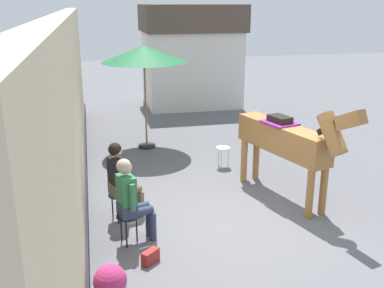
{
  "coord_description": "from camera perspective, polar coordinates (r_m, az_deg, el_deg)",
  "views": [
    {
      "loc": [
        -2.2,
        -6.6,
        3.58
      ],
      "look_at": [
        -0.4,
        1.2,
        1.05
      ],
      "focal_mm": 42.17,
      "sensor_mm": 36.0,
      "label": 1
    }
  ],
  "objects": [
    {
      "name": "saddled_horse_center",
      "position": [
        8.44,
        11.91,
        0.48
      ],
      "size": [
        1.1,
        2.92,
        2.06
      ],
      "color": "#9E6B38",
      "rests_on": "ground_plane"
    },
    {
      "name": "seated_visitor_near",
      "position": [
        6.9,
        -7.77,
        -6.6
      ],
      "size": [
        0.61,
        0.48,
        1.39
      ],
      "color": "black",
      "rests_on": "ground_plane"
    },
    {
      "name": "cafe_parasol",
      "position": [
        11.19,
        -6.09,
        11.2
      ],
      "size": [
        2.1,
        2.1,
        2.58
      ],
      "color": "black",
      "rests_on": "ground_plane"
    },
    {
      "name": "ground_plane",
      "position": [
        10.48,
        -0.08,
        -2.44
      ],
      "size": [
        40.0,
        40.0,
        0.0
      ],
      "primitive_type": "plane",
      "color": "slate"
    },
    {
      "name": "seated_visitor_far",
      "position": [
        7.66,
        -8.96,
        -4.14
      ],
      "size": [
        0.61,
        0.49,
        1.39
      ],
      "color": "#194C99",
      "rests_on": "ground_plane"
    },
    {
      "name": "spare_stool_white",
      "position": [
        10.15,
        3.94,
        -0.76
      ],
      "size": [
        0.32,
        0.32,
        0.46
      ],
      "color": "white",
      "rests_on": "ground_plane"
    },
    {
      "name": "satchel_bag",
      "position": [
        6.66,
        -5.27,
        -14.02
      ],
      "size": [
        0.29,
        0.27,
        0.2
      ],
      "primitive_type": "cube",
      "rotation": [
        0.0,
        0.0,
        0.71
      ],
      "color": "maroon",
      "rests_on": "ground_plane"
    },
    {
      "name": "distant_cottage",
      "position": [
        16.23,
        -0.1,
        11.24
      ],
      "size": [
        3.4,
        2.6,
        3.5
      ],
      "color": "silver",
      "rests_on": "ground_plane"
    },
    {
      "name": "pub_facade_wall",
      "position": [
        8.36,
        -15.0,
        2.79
      ],
      "size": [
        0.34,
        14.0,
        3.4
      ],
      "color": "#CCB793",
      "rests_on": "ground_plane"
    }
  ]
}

